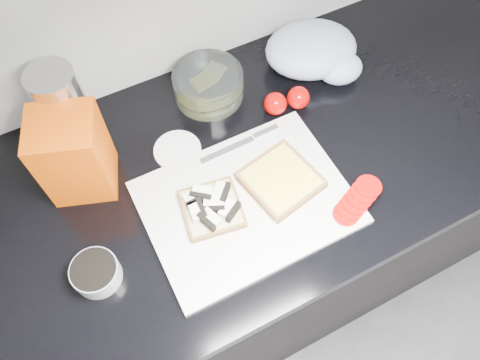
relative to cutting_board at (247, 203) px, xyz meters
name	(u,v)px	position (x,y,z in m)	size (l,w,h in m)	color
base_cabinet	(232,249)	(0.01, 0.10, -0.48)	(3.50, 0.60, 0.86)	black
countertop	(229,171)	(0.01, 0.10, -0.03)	(3.50, 0.64, 0.04)	black
cutting_board	(247,203)	(0.00, 0.00, 0.00)	(0.40, 0.30, 0.01)	silver
bread_left	(211,207)	(-0.07, 0.01, 0.02)	(0.13, 0.13, 0.04)	beige
bread_right	(281,180)	(0.08, 0.01, 0.02)	(0.16, 0.16, 0.02)	beige
tomato_slices	(357,200)	(0.19, -0.10, 0.02)	(0.13, 0.09, 0.03)	#AD0604
knife	(249,139)	(0.07, 0.13, 0.01)	(0.19, 0.02, 0.01)	silver
seed_tub	(96,273)	(-0.31, -0.01, 0.02)	(0.09, 0.09, 0.04)	#ACB1B1
tub_lid	(178,150)	(-0.07, 0.18, 0.00)	(0.10, 0.10, 0.01)	white
glass_bowl	(208,85)	(0.05, 0.29, 0.03)	(0.16, 0.16, 0.07)	silver
bread_bag	(74,155)	(-0.27, 0.20, 0.09)	(0.12, 0.11, 0.19)	#E13D03
steel_canister	(67,113)	(-0.25, 0.29, 0.10)	(0.09, 0.09, 0.22)	#B4B5BA
grocery_bag	(315,52)	(0.31, 0.26, 0.04)	(0.25, 0.23, 0.09)	silver
whole_tomatoes	(287,101)	(0.19, 0.17, 0.02)	(0.11, 0.06, 0.05)	#AD0604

